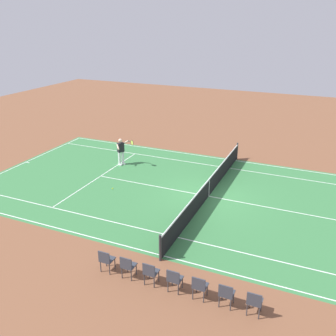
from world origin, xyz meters
name	(u,v)px	position (x,y,z in m)	size (l,w,h in m)	color
ground_plane	(209,196)	(0.00, 0.00, 0.00)	(60.00, 60.00, 0.00)	brown
court_slab	(209,196)	(0.00, 0.00, 0.00)	(24.20, 11.40, 0.00)	#387A42
court_line_markings	(209,196)	(0.00, 0.00, 0.00)	(23.85, 11.05, 0.01)	white
tennis_net	(209,187)	(0.00, 0.00, 0.49)	(0.10, 11.70, 1.08)	#2D2D33
tennis_player_near	(121,150)	(6.20, -2.05, 0.93)	(1.19, 0.75, 1.70)	white
tennis_ball	(113,188)	(4.87, 1.20, 0.03)	(0.07, 0.07, 0.07)	#CCE01E
spectator_chair_0	(255,301)	(-3.68, 7.14, 0.52)	(0.44, 0.44, 0.88)	#38383D
spectator_chair_1	(226,293)	(-2.83, 7.14, 0.52)	(0.44, 0.44, 0.88)	#38383D
spectator_chair_2	(200,286)	(-1.97, 7.14, 0.52)	(0.44, 0.44, 0.88)	#38383D
spectator_chair_3	(174,279)	(-1.11, 7.14, 0.52)	(0.44, 0.44, 0.88)	#38383D
spectator_chair_4	(150,272)	(-0.26, 7.14, 0.52)	(0.44, 0.44, 0.88)	#38383D
spectator_chair_5	(128,265)	(0.60, 7.14, 0.52)	(0.44, 0.44, 0.88)	#38383D
spectator_chair_6	(106,259)	(1.46, 7.14, 0.52)	(0.44, 0.44, 0.88)	#38383D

